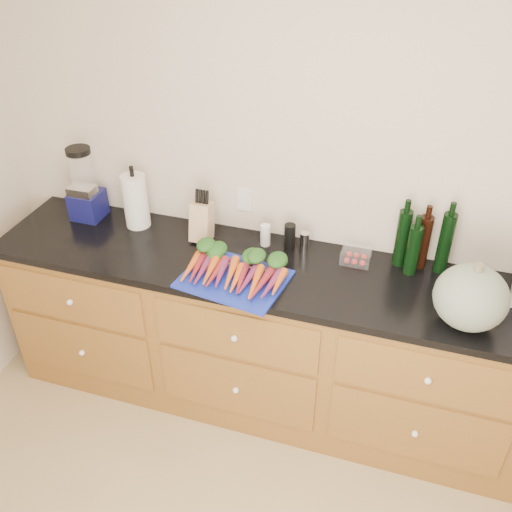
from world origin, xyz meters
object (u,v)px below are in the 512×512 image
(tomato_box, at_px, (356,256))
(squash, at_px, (471,297))
(carrots, at_px, (237,269))
(knife_block, at_px, (202,222))
(paper_towel, at_px, (136,201))
(blender_appliance, at_px, (85,188))
(cutting_board, at_px, (234,279))

(tomato_box, bearing_deg, squash, -31.08)
(carrots, relative_size, knife_block, 2.39)
(tomato_box, bearing_deg, paper_towel, -179.52)
(carrots, xyz_separation_m, squash, (1.06, -0.03, 0.10))
(carrots, xyz_separation_m, blender_appliance, (-0.98, 0.28, 0.14))
(blender_appliance, bearing_deg, carrots, -15.99)
(cutting_board, xyz_separation_m, knife_block, (-0.28, 0.30, 0.10))
(squash, distance_m, paper_towel, 1.75)
(knife_block, bearing_deg, paper_towel, 177.06)
(squash, bearing_deg, cutting_board, -179.34)
(paper_towel, bearing_deg, cutting_board, -25.52)
(cutting_board, xyz_separation_m, squash, (1.06, 0.01, 0.13))
(tomato_box, bearing_deg, blender_appliance, -179.53)
(paper_towel, height_order, knife_block, paper_towel)
(cutting_board, xyz_separation_m, carrots, (0.00, 0.04, 0.03))
(carrots, bearing_deg, cutting_board, -90.00)
(cutting_board, height_order, paper_towel, paper_towel)
(cutting_board, height_order, knife_block, knife_block)
(paper_towel, relative_size, knife_block, 1.45)
(paper_towel, bearing_deg, knife_block, -2.94)
(blender_appliance, distance_m, tomato_box, 1.51)
(knife_block, relative_size, tomato_box, 1.44)
(cutting_board, relative_size, tomato_box, 3.38)
(paper_towel, xyz_separation_m, tomato_box, (1.20, 0.01, -0.12))
(cutting_board, height_order, blender_appliance, blender_appliance)
(cutting_board, distance_m, knife_block, 0.42)
(blender_appliance, distance_m, knife_block, 0.70)
(carrots, bearing_deg, blender_appliance, 164.01)
(blender_appliance, bearing_deg, squash, -8.56)
(squash, bearing_deg, blender_appliance, 171.44)
(knife_block, bearing_deg, tomato_box, 2.12)
(knife_block, height_order, tomato_box, knife_block)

